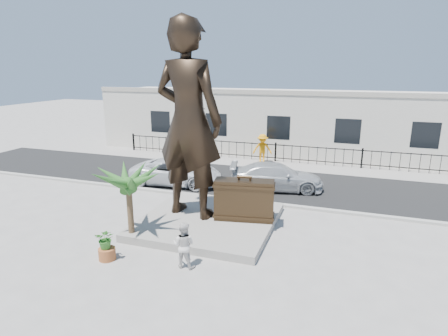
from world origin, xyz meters
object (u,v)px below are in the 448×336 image
at_px(suitcase, 244,200).
at_px(tourist, 184,245).
at_px(statue, 189,121).
at_px(car_white, 176,172).

xyz_separation_m(suitcase, tourist, (-0.94, -3.66, -0.36)).
distance_m(statue, car_white, 6.21).
bearing_deg(suitcase, tourist, -114.32).
xyz_separation_m(statue, tourist, (1.32, -3.54, -3.42)).
bearing_deg(car_white, suitcase, -135.43).
height_order(tourist, car_white, tourist).
height_order(statue, tourist, statue).
relative_size(suitcase, car_white, 0.47).
bearing_deg(suitcase, car_white, 130.07).
xyz_separation_m(suitcase, car_white, (-5.01, 4.22, -0.43)).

